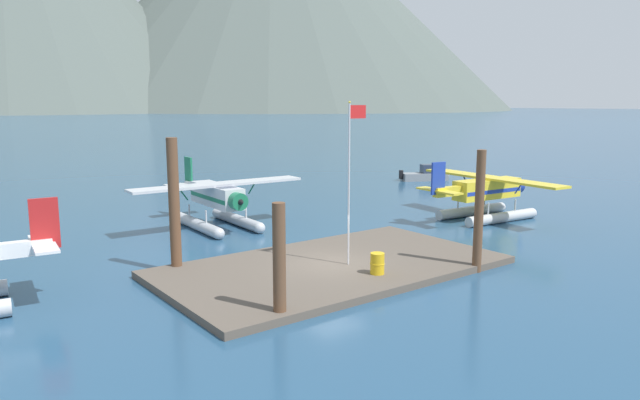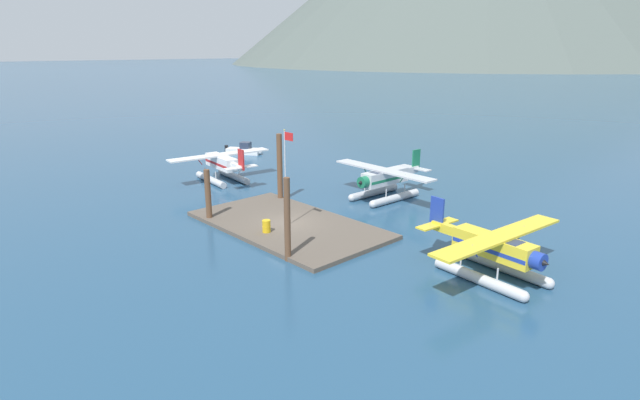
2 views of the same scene
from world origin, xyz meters
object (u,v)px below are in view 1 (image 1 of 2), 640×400
(seaplane_silver_bow_centre, at_px, (217,201))
(flagpole, at_px, (351,166))
(fuel_drum, at_px, (377,263))
(boat_grey_open_east, at_px, (426,175))
(seaplane_yellow_stbd_fwd, at_px, (487,194))

(seaplane_silver_bow_centre, bearing_deg, flagpole, -87.26)
(fuel_drum, distance_m, seaplane_silver_bow_centre, 13.30)
(flagpole, height_order, seaplane_silver_bow_centre, flagpole)
(flagpole, xyz_separation_m, fuel_drum, (-0.07, -1.82, -3.87))
(flagpole, bearing_deg, boat_grey_open_east, 36.79)
(fuel_drum, xyz_separation_m, boat_grey_open_east, (24.84, 20.34, -0.25))
(flagpole, height_order, fuel_drum, flagpole)
(fuel_drum, height_order, seaplane_yellow_stbd_fwd, seaplane_yellow_stbd_fwd)
(flagpole, bearing_deg, seaplane_silver_bow_centre, 92.74)
(fuel_drum, relative_size, seaplane_yellow_stbd_fwd, 0.08)
(seaplane_silver_bow_centre, bearing_deg, boat_grey_open_east, 15.61)
(seaplane_silver_bow_centre, distance_m, boat_grey_open_east, 26.31)
(flagpole, distance_m, seaplane_silver_bow_centre, 11.86)
(seaplane_yellow_stbd_fwd, distance_m, seaplane_silver_bow_centre, 16.68)
(fuel_drum, height_order, seaplane_silver_bow_centre, seaplane_silver_bow_centre)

